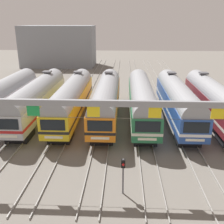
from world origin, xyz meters
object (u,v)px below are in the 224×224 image
(yard_signal_mast, at_px, (123,170))
(commuter_train_maroon, at_px, (213,100))
(commuter_train_white, at_px, (3,97))
(commuter_train_orange, at_px, (106,98))
(commuter_train_yellow, at_px, (72,98))
(commuter_train_green, at_px, (142,99))
(commuter_train_blue, at_px, (177,99))
(catenary_gantry, at_px, (94,114))
(commuter_train_stainless, at_px, (37,97))

(yard_signal_mast, bearing_deg, commuter_train_maroon, 54.40)
(commuter_train_white, height_order, commuter_train_orange, commuter_train_orange)
(commuter_train_yellow, xyz_separation_m, commuter_train_green, (8.63, -0.00, -0.00))
(commuter_train_white, distance_m, yard_signal_mast, 21.34)
(commuter_train_yellow, height_order, yard_signal_mast, commuter_train_yellow)
(commuter_train_blue, relative_size, yard_signal_mast, 6.53)
(commuter_train_orange, relative_size, yard_signal_mast, 6.53)
(catenary_gantry, bearing_deg, commuter_train_orange, 90.00)
(commuter_train_stainless, bearing_deg, commuter_train_blue, 0.00)
(commuter_train_yellow, bearing_deg, commuter_train_blue, 0.00)
(commuter_train_orange, height_order, yard_signal_mast, commuter_train_orange)
(commuter_train_stainless, bearing_deg, commuter_train_green, -0.02)
(commuter_train_yellow, height_order, commuter_train_blue, same)
(commuter_train_stainless, xyz_separation_m, commuter_train_green, (12.94, -0.00, -0.00))
(commuter_train_orange, distance_m, yard_signal_mast, 15.23)
(catenary_gantry, bearing_deg, commuter_train_white, 133.80)
(commuter_train_blue, distance_m, yard_signal_mast, 16.41)
(commuter_train_maroon, bearing_deg, commuter_train_blue, 180.00)
(commuter_train_yellow, bearing_deg, commuter_train_white, -179.97)
(commuter_train_orange, bearing_deg, commuter_train_blue, 0.00)
(commuter_train_green, xyz_separation_m, yard_signal_mast, (-2.16, -15.06, -0.75))
(commuter_train_white, bearing_deg, commuter_train_stainless, 0.06)
(commuter_train_orange, xyz_separation_m, catenary_gantry, (0.00, -13.50, 2.77))
(commuter_train_white, relative_size, commuter_train_green, 1.00)
(commuter_train_yellow, xyz_separation_m, catenary_gantry, (4.31, -13.50, 2.77))
(commuter_train_orange, xyz_separation_m, yard_signal_mast, (2.16, -15.06, -0.75))
(commuter_train_yellow, distance_m, commuter_train_orange, 4.31)
(commuter_train_green, distance_m, commuter_train_blue, 4.31)
(commuter_train_orange, xyz_separation_m, commuter_train_green, (4.31, -0.00, -0.00))
(commuter_train_yellow, bearing_deg, catenary_gantry, -72.28)
(commuter_train_green, bearing_deg, commuter_train_orange, 179.94)
(commuter_train_stainless, bearing_deg, commuter_train_orange, 0.00)
(commuter_train_green, xyz_separation_m, catenary_gantry, (-4.31, -13.49, 2.77))
(commuter_train_green, relative_size, commuter_train_blue, 1.00)
(commuter_train_yellow, bearing_deg, commuter_train_green, -0.03)
(commuter_train_orange, distance_m, catenary_gantry, 13.78)
(commuter_train_white, xyz_separation_m, yard_signal_mast, (15.10, -15.06, -0.75))
(commuter_train_stainless, xyz_separation_m, yard_signal_mast, (10.78, -15.06, -0.75))
(commuter_train_white, distance_m, commuter_train_yellow, 8.63)
(commuter_train_stainless, height_order, commuter_train_orange, same)
(commuter_train_yellow, xyz_separation_m, yard_signal_mast, (6.47, -15.06, -0.75))
(commuter_train_orange, relative_size, commuter_train_green, 1.00)
(commuter_train_green, distance_m, commuter_train_maroon, 8.63)
(commuter_train_white, bearing_deg, commuter_train_maroon, 0.01)
(commuter_train_white, distance_m, catenary_gantry, 18.90)
(commuter_train_orange, height_order, commuter_train_blue, same)
(commuter_train_stainless, height_order, commuter_train_yellow, same)
(commuter_train_blue, xyz_separation_m, commuter_train_maroon, (4.31, 0.00, 0.00))
(catenary_gantry, bearing_deg, yard_signal_mast, -35.94)
(commuter_train_orange, distance_m, commuter_train_maroon, 12.94)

